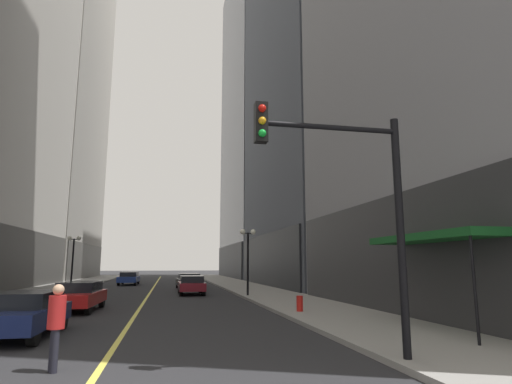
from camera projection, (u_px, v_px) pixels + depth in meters
name	position (u px, v px, depth m)	size (l,w,h in m)	color
ground_plane	(153.00, 288.00, 38.61)	(200.00, 200.00, 0.00)	#262628
sidewalk_left	(57.00, 288.00, 36.99)	(4.50, 78.00, 0.15)	gray
sidewalk_right	(242.00, 286.00, 40.25)	(4.50, 78.00, 0.15)	gray
lane_centre_stripe	(153.00, 287.00, 38.61)	(0.16, 70.00, 0.01)	#E5D64C
building_right_mid	(333.00, 67.00, 45.63)	(15.36, 24.00, 46.67)	#4C515B
building_right_far	(264.00, 114.00, 70.50)	(11.45, 26.00, 54.26)	#4C515B
storefront_awning_right	(432.00, 238.00, 13.62)	(1.60, 5.62, 3.12)	#144C1E
car_navy	(24.00, 313.00, 12.53)	(1.85, 4.28, 1.32)	#141E4C
car_red	(79.00, 295.00, 19.51)	(1.91, 4.66, 1.32)	#B21919
car_maroon	(191.00, 284.00, 29.78)	(1.81, 4.19, 1.32)	maroon
car_black	(188.00, 280.00, 36.57)	(2.13, 4.58, 1.32)	black
car_blue	(129.00, 278.00, 43.53)	(1.96, 4.80, 1.32)	navy
pedestrian_in_red_jacket	(56.00, 320.00, 8.61)	(0.45, 0.45, 1.74)	black
traffic_light_near_right	(355.00, 192.00, 9.34)	(3.43, 0.35, 5.65)	black
street_lamp_left_far	(73.00, 250.00, 34.41)	(1.06, 0.36, 4.43)	black
street_lamp_right_mid	(248.00, 247.00, 27.66)	(1.06, 0.36, 4.43)	black
fire_hydrant_right	(300.00, 305.00, 18.00)	(0.28, 0.28, 0.80)	red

